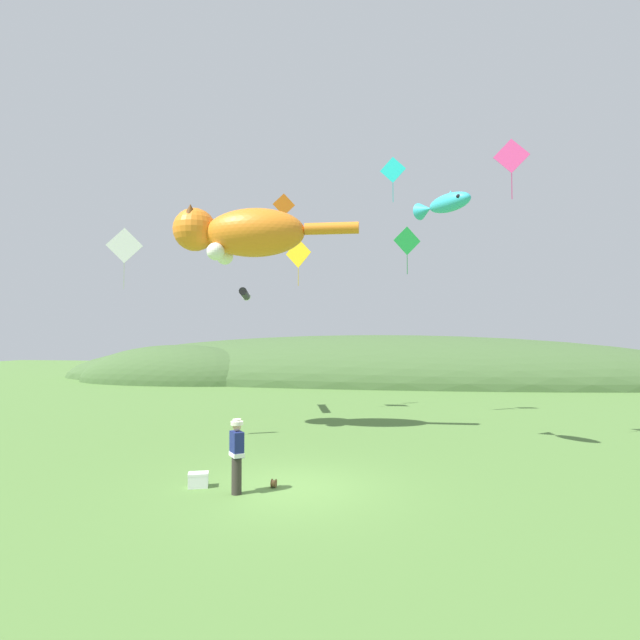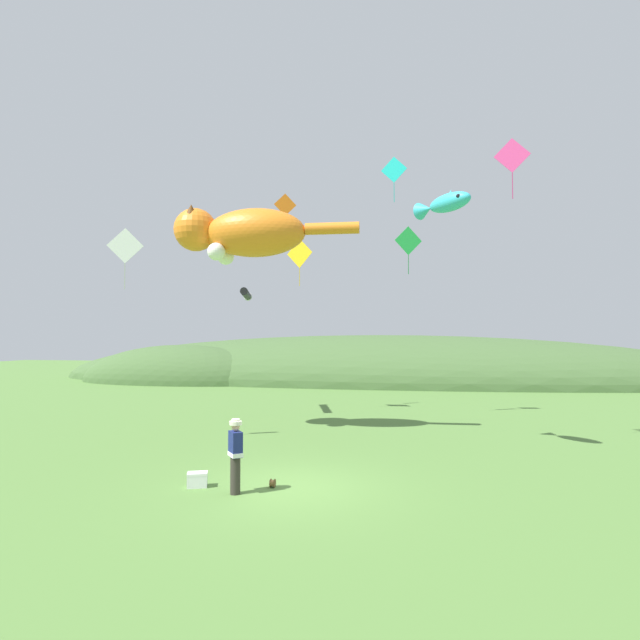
% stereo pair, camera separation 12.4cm
% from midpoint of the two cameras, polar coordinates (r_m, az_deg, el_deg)
% --- Properties ---
extents(ground_plane, '(120.00, 120.00, 0.00)m').
position_cam_midpoint_polar(ground_plane, '(13.02, -3.57, -18.63)').
color(ground_plane, '#517A38').
extents(distant_hill_ridge, '(58.30, 15.33, 7.84)m').
position_cam_midpoint_polar(distant_hill_ridge, '(42.85, 3.83, -6.98)').
color(distant_hill_ridge, '#426033').
rests_on(distant_hill_ridge, ground).
extents(festival_attendant, '(0.46, 0.49, 1.77)m').
position_cam_midpoint_polar(festival_attendant, '(12.46, -9.79, -14.83)').
color(festival_attendant, '#332D28').
rests_on(festival_attendant, ground).
extents(kite_spool, '(0.12, 0.21, 0.21)m').
position_cam_midpoint_polar(kite_spool, '(13.07, -5.59, -18.08)').
color(kite_spool, olive).
rests_on(kite_spool, ground).
extents(picnic_cooler, '(0.57, 0.48, 0.36)m').
position_cam_midpoint_polar(picnic_cooler, '(13.38, -14.01, -17.31)').
color(picnic_cooler, white).
rests_on(picnic_cooler, ground).
extents(kite_giant_cat, '(7.36, 2.29, 2.23)m').
position_cam_midpoint_polar(kite_giant_cat, '(20.08, -9.12, 9.75)').
color(kite_giant_cat, orange).
extents(kite_fish_windsock, '(1.93, 2.00, 0.67)m').
position_cam_midpoint_polar(kite_fish_windsock, '(16.95, 13.75, 12.74)').
color(kite_fish_windsock, '#33B2CC').
extents(kite_tube_streamer, '(1.19, 3.04, 0.44)m').
position_cam_midpoint_polar(kite_tube_streamer, '(24.67, -8.74, 2.96)').
color(kite_tube_streamer, black).
extents(kite_diamond_pink, '(1.19, 0.15, 2.10)m').
position_cam_midpoint_polar(kite_diamond_pink, '(19.12, 20.86, 17.07)').
color(kite_diamond_pink, '#E53F8C').
extents(kite_diamond_gold, '(1.40, 0.50, 2.38)m').
position_cam_midpoint_polar(kite_diamond_gold, '(25.14, -2.64, 7.60)').
color(kite_diamond_gold, yellow).
extents(kite_diamond_green, '(1.26, 0.56, 2.26)m').
position_cam_midpoint_polar(kite_diamond_green, '(24.04, 9.77, 8.88)').
color(kite_diamond_green, green).
extents(kite_diamond_orange, '(1.06, 0.48, 2.05)m').
position_cam_midpoint_polar(kite_diamond_orange, '(25.89, -4.29, 12.97)').
color(kite_diamond_orange, orange).
extents(kite_diamond_white, '(1.17, 0.44, 2.14)m').
position_cam_midpoint_polar(kite_diamond_white, '(18.85, -21.63, 7.87)').
color(kite_diamond_white, white).
extents(kite_diamond_teal, '(1.20, 0.20, 2.11)m').
position_cam_midpoint_polar(kite_diamond_teal, '(24.11, 8.18, 16.58)').
color(kite_diamond_teal, '#19BFBF').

